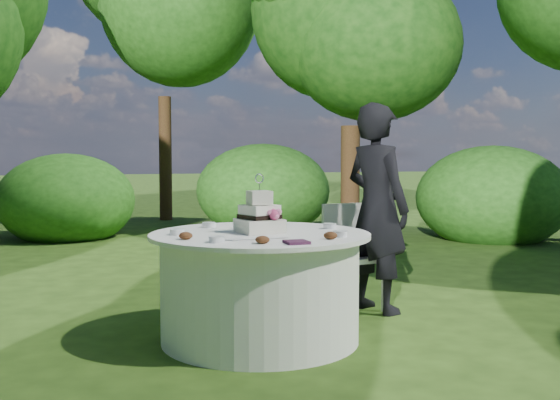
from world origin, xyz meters
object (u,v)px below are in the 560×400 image
object	(u,v)px
napkins	(297,242)
table	(260,286)
cake	(260,217)
guest	(377,208)
chair	(351,248)

from	to	relation	value
napkins	table	xyz separation A→B (m)	(-0.05, 0.60, -0.39)
napkins	table	bearing A→B (deg)	95.18
napkins	cake	xyz separation A→B (m)	(-0.05, 0.62, 0.10)
guest	table	bearing A→B (deg)	93.98
table	cake	world-z (taller)	cake
table	guest	bearing A→B (deg)	23.71
napkins	chair	size ratio (longest dim) A/B	0.16
chair	table	bearing A→B (deg)	-145.23
guest	chair	world-z (taller)	guest
cake	chair	size ratio (longest dim) A/B	0.47
table	chair	world-z (taller)	chair
guest	table	distance (m)	1.38
guest	chair	size ratio (longest dim) A/B	1.96
cake	chair	xyz separation A→B (m)	(1.04, 0.71, -0.36)
cake	chair	distance (m)	1.31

